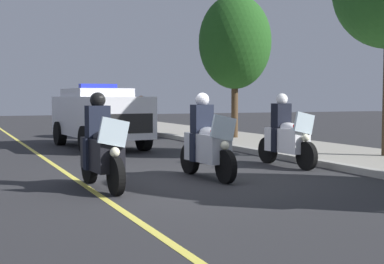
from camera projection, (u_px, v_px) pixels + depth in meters
The scene contains 9 objects.
ground_plane at pixel (207, 179), 10.98m from camera, with size 80.00×80.00×0.00m, color #28282B.
curb_strip at pixel (343, 167), 12.30m from camera, with size 48.00×0.24×0.15m, color #9E9B93.
lane_stripe_center at pixel (87, 187), 10.04m from camera, with size 48.00×0.12×0.01m, color #E0D14C.
police_motorcycle_lead_left at pixel (101, 150), 9.83m from camera, with size 2.14×0.61×1.72m.
police_motorcycle_lead_right at pixel (206, 144), 11.10m from camera, with size 2.14×0.61×1.72m.
police_motorcycle_trailing at pixel (286, 137), 13.01m from camera, with size 2.14×0.61×1.72m.
police_suv at pixel (99, 115), 17.77m from camera, with size 5.02×2.34×2.05m.
cyclist_background at pixel (141, 116), 22.66m from camera, with size 1.76×0.34×1.69m.
tree_far_back at pixel (235, 42), 20.81m from camera, with size 2.73×2.73×5.36m.
Camera 1 is at (9.89, -4.59, 1.64)m, focal length 51.89 mm.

